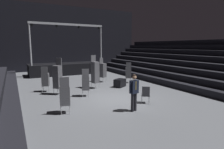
{
  "coord_description": "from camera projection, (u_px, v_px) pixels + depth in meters",
  "views": [
    {
      "loc": [
        -5.18,
        -9.18,
        3.06
      ],
      "look_at": [
        -0.11,
        0.32,
        1.4
      ],
      "focal_mm": 29.97,
      "sensor_mm": 36.0,
      "label": 1
    }
  ],
  "objects": [
    {
      "name": "chair_stack_front_right",
      "position": [
        65.0,
        95.0,
        8.42
      ],
      "size": [
        0.52,
        0.52,
        1.71
      ],
      "rotation": [
        0.0,
        0.0,
        6.09
      ],
      "color": "#B2B5BA",
      "rests_on": "ground_plane"
    },
    {
      "name": "chair_stack_rear_left",
      "position": [
        95.0,
        72.0,
        13.45
      ],
      "size": [
        0.55,
        0.55,
        2.39
      ],
      "rotation": [
        0.0,
        0.0,
        3.42
      ],
      "color": "#B2B5BA",
      "rests_on": "ground_plane"
    },
    {
      "name": "stage_riser",
      "position": [
        67.0,
        68.0,
        20.36
      ],
      "size": [
        7.75,
        2.61,
        5.28
      ],
      "color": "black",
      "rests_on": "ground_plane"
    },
    {
      "name": "loose_chair_near_man",
      "position": [
        146.0,
        94.0,
        9.96
      ],
      "size": [
        0.61,
        0.61,
        0.95
      ],
      "rotation": [
        0.0,
        0.0,
        5.67
      ],
      "color": "#B2B5BA",
      "rests_on": "ground_plane"
    },
    {
      "name": "equipment_road_case",
      "position": [
        120.0,
        83.0,
        14.01
      ],
      "size": [
        1.08,
        0.98,
        0.59
      ],
      "primitive_type": "cube",
      "rotation": [
        0.0,
        0.0,
        0.54
      ],
      "color": "black",
      "rests_on": "ground_plane"
    },
    {
      "name": "chair_stack_mid_left",
      "position": [
        86.0,
        82.0,
        11.3
      ],
      "size": [
        0.56,
        0.56,
        1.71
      ],
      "rotation": [
        0.0,
        0.0,
        5.95
      ],
      "color": "#B2B5BA",
      "rests_on": "ground_plane"
    },
    {
      "name": "ground_plane",
      "position": [
        116.0,
        100.0,
        10.89
      ],
      "size": [
        22.0,
        30.0,
        0.1
      ],
      "primitive_type": "cube",
      "color": "#515459"
    },
    {
      "name": "chair_stack_rear_right",
      "position": [
        128.0,
        73.0,
        15.51
      ],
      "size": [
        0.6,
        0.6,
        1.71
      ],
      "rotation": [
        0.0,
        0.0,
        5.79
      ],
      "color": "#B2B5BA",
      "rests_on": "ground_plane"
    },
    {
      "name": "chair_stack_front_left",
      "position": [
        58.0,
        76.0,
        11.73
      ],
      "size": [
        0.62,
        0.62,
        2.31
      ],
      "rotation": [
        0.0,
        0.0,
        2.28
      ],
      "color": "#B2B5BA",
      "rests_on": "ground_plane"
    },
    {
      "name": "bleacher_bank_right",
      "position": [
        196.0,
        61.0,
        15.2
      ],
      "size": [
        6.0,
        24.0,
        3.6
      ],
      "rotation": [
        0.0,
        0.0,
        -1.57
      ],
      "color": "black",
      "rests_on": "ground_plane"
    },
    {
      "name": "man_with_tie",
      "position": [
        134.0,
        90.0,
        8.69
      ],
      "size": [
        0.57,
        0.3,
        1.76
      ],
      "rotation": [
        0.0,
        0.0,
        3.33
      ],
      "color": "black",
      "rests_on": "ground_plane"
    },
    {
      "name": "chair_stack_mid_right",
      "position": [
        103.0,
        70.0,
        15.86
      ],
      "size": [
        0.57,
        0.57,
        2.05
      ],
      "rotation": [
        0.0,
        0.0,
        3.52
      ],
      "color": "#B2B5BA",
      "rests_on": "ground_plane"
    },
    {
      "name": "arena_end_wall",
      "position": [
        58.0,
        38.0,
        23.35
      ],
      "size": [
        22.0,
        0.3,
        8.0
      ],
      "primitive_type": "cube",
      "color": "black",
      "rests_on": "ground_plane"
    },
    {
      "name": "chair_stack_mid_centre",
      "position": [
        45.0,
        79.0,
        12.45
      ],
      "size": [
        0.56,
        0.56,
        1.71
      ],
      "rotation": [
        0.0,
        0.0,
        5.94
      ],
      "color": "#B2B5BA",
      "rests_on": "ground_plane"
    }
  ]
}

